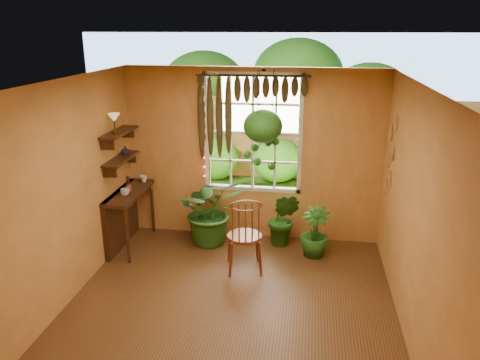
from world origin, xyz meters
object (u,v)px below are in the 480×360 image
object	(u,v)px
windsor_chair	(245,246)
potted_plant_mid	(284,219)
hanging_basket	(263,130)
counter_ledge	(124,212)
potted_plant_left	(211,210)

from	to	relation	value
windsor_chair	potted_plant_mid	bearing A→B (deg)	48.41
windsor_chair	hanging_basket	bearing A→B (deg)	68.63
counter_ledge	hanging_basket	xyz separation A→B (m)	(2.09, 0.37, 1.28)
potted_plant_left	potted_plant_mid	size ratio (longest dim) A/B	1.25
windsor_chair	hanging_basket	xyz separation A→B (m)	(0.14, 0.89, 1.46)
potted_plant_mid	windsor_chair	bearing A→B (deg)	-119.05
windsor_chair	hanging_basket	distance (m)	1.71
counter_ledge	potted_plant_mid	bearing A→B (deg)	8.11
counter_ledge	windsor_chair	size ratio (longest dim) A/B	0.93
windsor_chair	potted_plant_mid	xyz separation A→B (m)	(0.48, 0.87, 0.07)
potted_plant_left	potted_plant_mid	distance (m)	1.13
windsor_chair	potted_plant_left	world-z (taller)	windsor_chair
potted_plant_left	hanging_basket	xyz separation A→B (m)	(0.78, 0.10, 1.28)
counter_ledge	potted_plant_left	bearing A→B (deg)	11.61
counter_ledge	hanging_basket	bearing A→B (deg)	10.02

